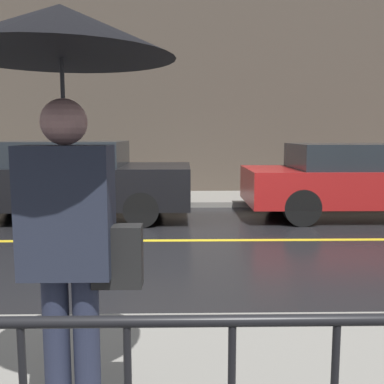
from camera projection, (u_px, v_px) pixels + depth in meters
ground_plane at (172, 241)px, 6.67m from camera, size 80.00×80.00×0.00m
sidewalk_far at (177, 199)px, 10.61m from camera, size 28.00×1.97×0.11m
lane_marking at (172, 240)px, 6.67m from camera, size 25.20×0.12×0.01m
building_storefront at (177, 74)px, 11.35m from camera, size 28.00×0.30×6.18m
pedestrian at (64, 98)px, 2.06m from camera, size 1.05×1.05×2.04m
car_black at (70, 179)px, 8.38m from camera, size 4.40×1.95×1.44m
car_red at (361, 179)px, 8.49m from camera, size 4.43×1.87×1.39m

